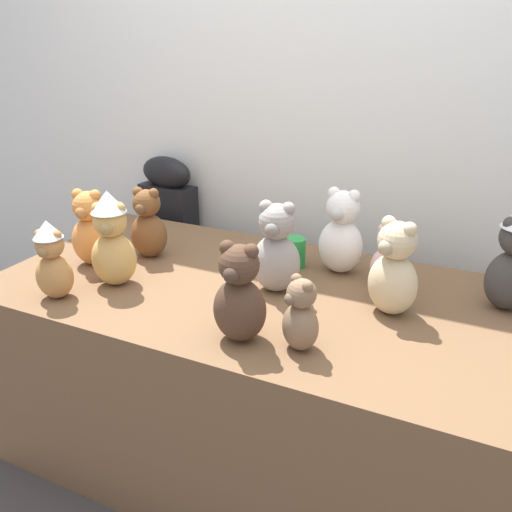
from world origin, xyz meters
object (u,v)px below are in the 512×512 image
(teddy_bear_snow, at_px, (341,234))
(teddy_bear_ginger, at_px, (91,230))
(party_cup_green, at_px, (295,252))
(teddy_bear_cocoa, at_px, (239,296))
(teddy_bear_ash, at_px, (276,250))
(instrument_case, at_px, (172,252))
(teddy_bear_caramel, at_px, (52,261))
(teddy_bear_sand, at_px, (394,271))
(teddy_bear_honey, at_px, (112,240))
(display_table, at_px, (256,376))
(teddy_bear_chestnut, at_px, (148,225))
(teddy_bear_mocha, at_px, (300,316))
(teddy_bear_blush, at_px, (388,258))

(teddy_bear_snow, xyz_separation_m, teddy_bear_ginger, (-0.86, -0.33, -0.01))
(party_cup_green, bearing_deg, teddy_bear_cocoa, -85.30)
(teddy_bear_cocoa, distance_m, teddy_bear_ash, 0.33)
(teddy_bear_snow, bearing_deg, instrument_case, 166.84)
(teddy_bear_caramel, bearing_deg, teddy_bear_ash, 14.90)
(teddy_bear_cocoa, bearing_deg, instrument_case, 130.21)
(teddy_bear_sand, height_order, party_cup_green, teddy_bear_sand)
(teddy_bear_snow, bearing_deg, teddy_bear_ginger, -153.20)
(teddy_bear_sand, bearing_deg, teddy_bear_honey, -141.50)
(teddy_bear_caramel, distance_m, teddy_bear_honey, 0.20)
(display_table, distance_m, teddy_bear_chestnut, 0.70)
(teddy_bear_caramel, relative_size, teddy_bear_sand, 0.87)
(display_table, bearing_deg, teddy_bear_snow, 49.69)
(teddy_bear_caramel, height_order, teddy_bear_honey, teddy_bear_honey)
(teddy_bear_mocha, height_order, teddy_bear_snow, teddy_bear_snow)
(teddy_bear_mocha, relative_size, teddy_bear_ginger, 0.75)
(teddy_bear_sand, bearing_deg, party_cup_green, 178.69)
(teddy_bear_blush, bearing_deg, teddy_bear_ash, 177.31)
(teddy_bear_ash, bearing_deg, teddy_bear_blush, 22.02)
(teddy_bear_sand, bearing_deg, teddy_bear_mocha, -94.61)
(instrument_case, height_order, teddy_bear_blush, instrument_case)
(teddy_bear_ginger, height_order, party_cup_green, teddy_bear_ginger)
(teddy_bear_sand, bearing_deg, teddy_bear_ginger, -148.93)
(instrument_case, xyz_separation_m, teddy_bear_snow, (0.97, -0.34, 0.37))
(teddy_bear_cocoa, bearing_deg, display_table, 104.07)
(teddy_bear_caramel, distance_m, teddy_bear_sand, 1.08)
(teddy_bear_mocha, xyz_separation_m, teddy_bear_ash, (-0.20, 0.30, 0.05))
(teddy_bear_cocoa, relative_size, teddy_bear_snow, 0.95)
(teddy_bear_cocoa, relative_size, teddy_bear_honey, 0.89)
(teddy_bear_mocha, bearing_deg, display_table, 167.09)
(display_table, xyz_separation_m, teddy_bear_ash, (0.07, 0.02, 0.51))
(instrument_case, xyz_separation_m, teddy_bear_ash, (0.82, -0.57, 0.37))
(display_table, xyz_separation_m, teddy_bear_cocoa, (0.10, -0.31, 0.50))
(teddy_bear_blush, height_order, teddy_bear_ginger, teddy_bear_ginger)
(teddy_bear_blush, relative_size, teddy_bear_caramel, 0.85)
(teddy_bear_ash, xyz_separation_m, party_cup_green, (-0.02, 0.22, -0.09))
(teddy_bear_caramel, bearing_deg, teddy_bear_honey, 41.19)
(teddy_bear_cocoa, distance_m, teddy_bear_honey, 0.57)
(teddy_bear_sand, bearing_deg, teddy_bear_cocoa, -110.34)
(teddy_bear_honey, bearing_deg, teddy_bear_snow, 7.92)
(teddy_bear_ash, height_order, party_cup_green, teddy_bear_ash)
(teddy_bear_sand, bearing_deg, teddy_bear_snow, 161.56)
(teddy_bear_blush, height_order, teddy_bear_sand, teddy_bear_sand)
(teddy_bear_cocoa, height_order, party_cup_green, teddy_bear_cocoa)
(instrument_case, relative_size, teddy_bear_sand, 3.22)
(display_table, xyz_separation_m, teddy_bear_blush, (0.40, 0.20, 0.47))
(teddy_bear_blush, height_order, teddy_bear_caramel, teddy_bear_caramel)
(teddy_bear_caramel, bearing_deg, party_cup_green, 28.37)
(teddy_bear_sand, relative_size, party_cup_green, 2.81)
(teddy_bear_mocha, bearing_deg, teddy_bear_chestnut, -171.58)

